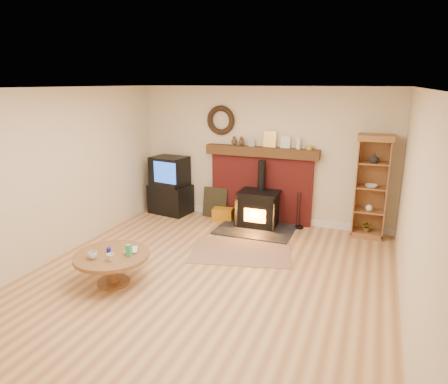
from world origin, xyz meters
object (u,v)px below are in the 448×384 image
at_px(curio_cabinet, 371,187).
at_px(coffee_table, 112,260).
at_px(tv_unit, 170,186).
at_px(wood_stove, 258,210).

relative_size(curio_cabinet, coffee_table, 1.79).
distance_m(curio_cabinet, coffee_table, 4.48).
bearing_deg(coffee_table, tv_unit, 103.89).
bearing_deg(coffee_table, curio_cabinet, 44.45).
distance_m(wood_stove, coffee_table, 3.08).
relative_size(tv_unit, coffee_table, 1.18).
xyz_separation_m(wood_stove, curio_cabinet, (1.95, 0.28, 0.58)).
bearing_deg(tv_unit, coffee_table, -76.11).
bearing_deg(wood_stove, tv_unit, 174.29).
distance_m(wood_stove, curio_cabinet, 2.05).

